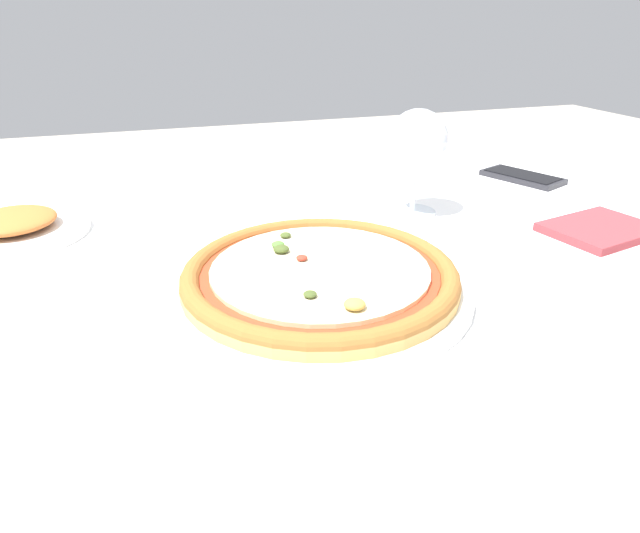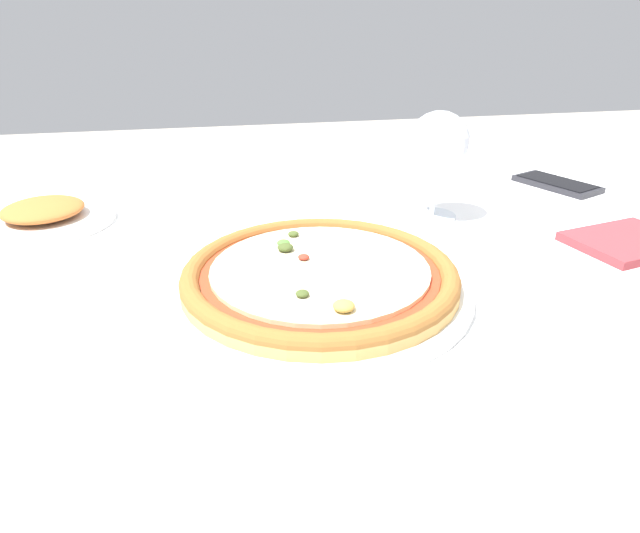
# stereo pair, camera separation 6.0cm
# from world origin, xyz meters

# --- Properties ---
(dining_table) EXTENTS (1.38, 0.90, 0.76)m
(dining_table) POSITION_xyz_m (0.00, 0.00, 0.67)
(dining_table) COLOR #997047
(dining_table) RESTS_ON ground_plane
(pizza_plate) EXTENTS (0.34, 0.34, 0.04)m
(pizza_plate) POSITION_xyz_m (0.03, -0.04, 0.78)
(pizza_plate) COLOR white
(pizza_plate) RESTS_ON dining_table
(wine_glass_far_left) EXTENTS (0.09, 0.09, 0.16)m
(wine_glass_far_left) POSITION_xyz_m (0.25, 0.16, 0.87)
(wine_glass_far_left) COLOR silver
(wine_glass_far_left) RESTS_ON dining_table
(cell_phone) EXTENTS (0.12, 0.16, 0.01)m
(cell_phone) POSITION_xyz_m (0.53, 0.26, 0.76)
(cell_phone) COLOR #232328
(cell_phone) RESTS_ON dining_table
(side_plate) EXTENTS (0.20, 0.20, 0.04)m
(side_plate) POSITION_xyz_m (-0.33, 0.25, 0.77)
(side_plate) COLOR white
(side_plate) RESTS_ON dining_table
(napkin_folded) EXTENTS (0.17, 0.14, 0.01)m
(napkin_folded) POSITION_xyz_m (0.47, 0.00, 0.76)
(napkin_folded) COLOR #933338
(napkin_folded) RESTS_ON dining_table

